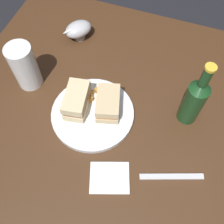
# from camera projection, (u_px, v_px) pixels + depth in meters

# --- Properties ---
(ground_plane) EXTENTS (6.00, 6.00, 0.00)m
(ground_plane) POSITION_uv_depth(u_px,v_px,m) (123.00, 181.00, 1.48)
(ground_plane) COLOR black
(dining_table) EXTENTS (1.18, 0.98, 0.75)m
(dining_table) POSITION_uv_depth(u_px,v_px,m) (126.00, 158.00, 1.16)
(dining_table) COLOR #422816
(dining_table) RESTS_ON ground
(plate) EXTENTS (0.26, 0.26, 0.02)m
(plate) POSITION_uv_depth(u_px,v_px,m) (93.00, 114.00, 0.83)
(plate) COLOR white
(plate) RESTS_ON dining_table
(sandwich_half_left) EXTENTS (0.10, 0.12, 0.06)m
(sandwich_half_left) POSITION_uv_depth(u_px,v_px,m) (108.00, 103.00, 0.81)
(sandwich_half_left) COLOR #CCB284
(sandwich_half_left) RESTS_ON plate
(sandwich_half_right) EXTENTS (0.08, 0.13, 0.07)m
(sandwich_half_right) POSITION_uv_depth(u_px,v_px,m) (77.00, 101.00, 0.81)
(sandwich_half_right) COLOR beige
(sandwich_half_right) RESTS_ON plate
(potato_wedge_front) EXTENTS (0.04, 0.04, 0.02)m
(potato_wedge_front) POSITION_uv_depth(u_px,v_px,m) (88.00, 96.00, 0.84)
(potato_wedge_front) COLOR #AD702D
(potato_wedge_front) RESTS_ON plate
(potato_wedge_middle) EXTENTS (0.06, 0.04, 0.02)m
(potato_wedge_middle) POSITION_uv_depth(u_px,v_px,m) (102.00, 93.00, 0.85)
(potato_wedge_middle) COLOR #B77F33
(potato_wedge_middle) RESTS_ON plate
(potato_wedge_back) EXTENTS (0.05, 0.03, 0.01)m
(potato_wedge_back) POSITION_uv_depth(u_px,v_px,m) (86.00, 91.00, 0.86)
(potato_wedge_back) COLOR #B77F33
(potato_wedge_back) RESTS_ON plate
(pint_glass) EXTENTS (0.08, 0.08, 0.16)m
(pint_glass) POSITION_uv_depth(u_px,v_px,m) (26.00, 69.00, 0.84)
(pint_glass) COLOR white
(pint_glass) RESTS_ON dining_table
(gravy_boat) EXTENTS (0.12, 0.12, 0.07)m
(gravy_boat) POSITION_uv_depth(u_px,v_px,m) (78.00, 29.00, 0.97)
(gravy_boat) COLOR #B7B7BC
(gravy_boat) RESTS_ON dining_table
(cider_bottle) EXTENTS (0.06, 0.06, 0.25)m
(cider_bottle) POSITION_uv_depth(u_px,v_px,m) (194.00, 100.00, 0.75)
(cider_bottle) COLOR #19421E
(cider_bottle) RESTS_ON dining_table
(napkin) EXTENTS (0.13, 0.12, 0.01)m
(napkin) POSITION_uv_depth(u_px,v_px,m) (111.00, 178.00, 0.74)
(napkin) COLOR white
(napkin) RESTS_ON dining_table
(fork) EXTENTS (0.17, 0.08, 0.01)m
(fork) POSITION_uv_depth(u_px,v_px,m) (171.00, 177.00, 0.74)
(fork) COLOR silver
(fork) RESTS_ON dining_table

